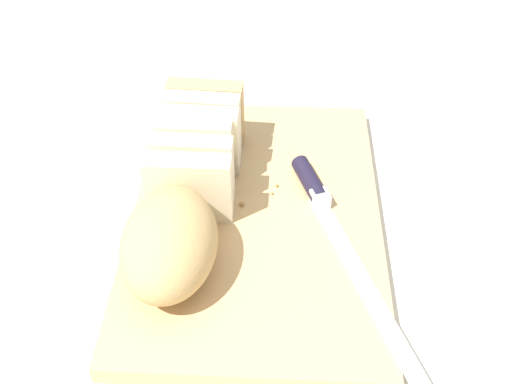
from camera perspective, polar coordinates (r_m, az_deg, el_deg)
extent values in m
plane|color=silver|center=(0.67, 0.00, -3.25)|extent=(3.00, 3.00, 0.00)
cube|color=tan|center=(0.66, 0.00, -2.58)|extent=(0.42, 0.29, 0.02)
ellipsoid|color=tan|center=(0.57, -8.40, -4.99)|extent=(0.13, 0.09, 0.09)
cube|color=beige|center=(0.62, -6.50, 0.36)|extent=(0.03, 0.09, 0.09)
cube|color=beige|center=(0.64, -6.25, 2.02)|extent=(0.03, 0.09, 0.09)
cube|color=beige|center=(0.66, -6.23, 3.59)|extent=(0.03, 0.09, 0.09)
cube|color=beige|center=(0.68, -5.46, 5.02)|extent=(0.03, 0.09, 0.09)
cube|color=beige|center=(0.71, -5.24, 6.40)|extent=(0.03, 0.09, 0.09)
cube|color=tan|center=(0.73, -4.86, 7.69)|extent=(0.03, 0.09, 0.09)
cube|color=silver|center=(0.60, 10.46, -8.76)|extent=(0.22, 0.11, 0.00)
cylinder|color=black|center=(0.68, 5.22, 1.20)|extent=(0.07, 0.04, 0.02)
cube|color=silver|center=(0.66, 6.25, -0.71)|extent=(0.03, 0.03, 0.02)
sphere|color=#A8753D|center=(0.66, -1.41, -1.19)|extent=(0.01, 0.01, 0.01)
sphere|color=#A8753D|center=(0.67, 1.57, -0.14)|extent=(0.00, 0.00, 0.00)
sphere|color=#A8753D|center=(0.68, 2.05, 0.63)|extent=(0.00, 0.00, 0.00)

